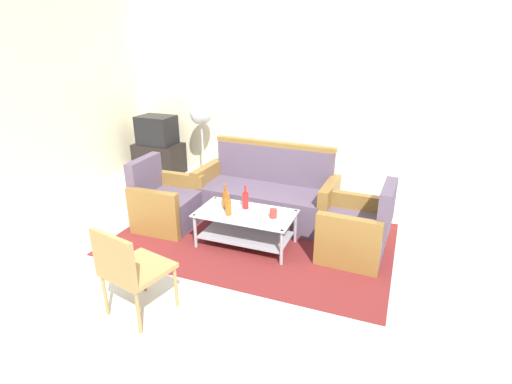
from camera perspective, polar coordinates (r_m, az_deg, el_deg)
The scene contains 15 objects.
ground_plane at distance 4.02m, azimuth -3.60°, elevation -12.57°, with size 14.00×14.00×0.00m, color beige.
wall_back at distance 6.29m, azimuth 8.14°, elevation 13.63°, with size 6.52×0.12×2.80m.
rug at distance 4.74m, azimuth -0.31°, elevation -6.73°, with size 3.17×2.04×0.01m, color maroon.
couch at distance 5.16m, azimuth 1.47°, elevation -0.48°, with size 1.82×0.80×0.96m.
armchair_left at distance 5.09m, azimuth -12.86°, elevation -1.69°, with size 0.72×0.78×0.85m.
armchair_right at distance 4.42m, azimuth 14.35°, elevation -5.56°, with size 0.73×0.79×0.85m.
coffee_table at distance 4.49m, azimuth -1.49°, elevation -4.61°, with size 1.10×0.60×0.40m.
bottle_orange at distance 4.35m, azimuth -4.00°, elevation -2.13°, with size 0.07×0.07×0.26m.
bottle_red at distance 4.50m, azimuth -1.53°, elevation -1.13°, with size 0.07×0.07×0.28m.
bottle_brown at distance 4.52m, azimuth -4.44°, elevation -1.01°, with size 0.07×0.07×0.29m.
cup at distance 4.30m, azimuth 2.50°, elevation -3.10°, with size 0.08×0.08×0.10m, color red.
tv_stand at distance 7.11m, azimuth -13.76°, elevation 4.74°, with size 0.80×0.50×0.52m, color black.
television at distance 6.99m, azimuth -14.11°, elevation 8.66°, with size 0.61×0.46×0.48m.
pedestal_fan at distance 6.54m, azimuth -7.92°, elevation 10.50°, with size 0.36×0.36×1.27m.
wicker_chair at distance 3.46m, azimuth -17.91°, elevation -10.19°, with size 0.57×0.57×0.84m.
Camera 1 is at (1.43, -3.00, 2.26)m, focal length 27.73 mm.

